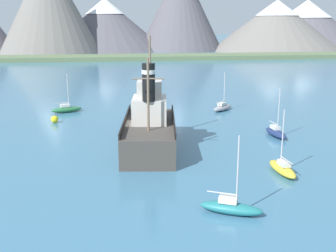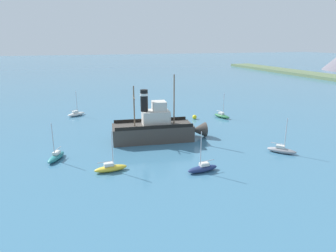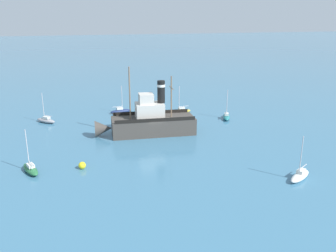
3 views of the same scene
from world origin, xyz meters
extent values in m
plane|color=teal|center=(0.00, 0.00, 0.00)|extent=(600.00, 600.00, 0.00)
cube|color=#423D38|center=(1.23, -0.05, 1.20)|extent=(5.73, 12.42, 2.40)
cone|color=#423D38|center=(2.05, 7.10, 1.20)|extent=(2.61, 2.65, 2.35)
cube|color=beige|center=(1.29, 0.45, 3.50)|extent=(3.43, 4.31, 2.20)
cube|color=beige|center=(1.35, 0.94, 5.30)|extent=(2.41, 2.24, 1.40)
cylinder|color=black|center=(1.10, -1.24, 6.20)|extent=(1.10, 1.10, 3.20)
cylinder|color=silver|center=(1.10, -1.24, 7.10)|extent=(1.16, 1.16, 0.35)
cylinder|color=#75604C|center=(1.61, 3.23, 6.15)|extent=(0.20, 0.20, 7.50)
cylinder|color=#75604C|center=(0.93, -2.73, 5.40)|extent=(0.20, 0.20, 6.00)
cylinder|color=#75604C|center=(0.93, -2.73, 6.72)|extent=(2.60, 0.41, 0.12)
cube|color=black|center=(-0.91, 0.19, 2.65)|extent=(1.41, 11.34, 0.50)
cube|color=black|center=(3.38, -0.29, 2.65)|extent=(1.41, 11.34, 0.50)
ellipsoid|color=#23757A|center=(4.96, -13.85, 0.35)|extent=(3.90, 2.62, 0.70)
cube|color=silver|center=(4.78, -13.77, 0.88)|extent=(1.27, 1.05, 0.36)
cylinder|color=#B7B7BC|center=(5.23, -13.98, 2.80)|extent=(0.10, 0.10, 4.20)
cylinder|color=#B7B7BC|center=(4.42, -13.59, 1.25)|extent=(1.66, 0.84, 0.08)
ellipsoid|color=white|center=(-18.42, -10.67, 0.35)|extent=(2.84, 3.84, 0.70)
cube|color=silver|center=(-18.32, -10.84, 0.88)|extent=(1.10, 1.27, 0.36)
cylinder|color=#B7B7BC|center=(-18.57, -10.41, 2.80)|extent=(0.10, 0.10, 4.20)
cylinder|color=#B7B7BC|center=(-18.13, -11.19, 1.25)|extent=(0.96, 1.60, 0.08)
ellipsoid|color=#286B3D|center=(-7.84, 16.55, 0.35)|extent=(3.95, 2.32, 0.70)
cube|color=silver|center=(-8.02, 16.49, 0.88)|extent=(1.25, 0.97, 0.36)
cylinder|color=#B7B7BC|center=(-7.55, 16.66, 2.80)|extent=(0.10, 0.10, 4.20)
cylinder|color=#B7B7BC|center=(-8.40, 16.35, 1.25)|extent=(1.72, 0.68, 0.08)
ellipsoid|color=navy|center=(14.08, 2.40, 0.35)|extent=(1.49, 3.89, 0.70)
cube|color=silver|center=(14.05, 2.59, 0.88)|extent=(0.75, 1.16, 0.36)
cylinder|color=#B7B7BC|center=(14.11, 2.10, 2.80)|extent=(0.10, 0.10, 4.20)
cylinder|color=#B7B7BC|center=(14.01, 2.99, 1.25)|extent=(0.27, 1.80, 0.08)
ellipsoid|color=gold|center=(10.66, -7.70, 0.35)|extent=(1.37, 3.87, 0.70)
cube|color=silver|center=(10.67, -7.90, 0.88)|extent=(0.72, 1.14, 0.36)
cylinder|color=#B7B7BC|center=(10.64, -7.40, 2.80)|extent=(0.10, 0.10, 4.20)
cylinder|color=#B7B7BC|center=(10.70, -8.30, 1.25)|extent=(0.21, 1.80, 0.08)
ellipsoid|color=gray|center=(11.90, 15.08, 0.35)|extent=(3.52, 3.41, 0.70)
cube|color=silver|center=(11.75, 14.94, 0.88)|extent=(1.24, 1.22, 0.36)
cylinder|color=#B7B7BC|center=(12.12, 15.29, 2.80)|extent=(0.10, 0.10, 4.20)
cylinder|color=#B7B7BC|center=(11.46, 14.67, 1.25)|extent=(1.36, 1.30, 0.08)
sphere|color=yellow|center=(-8.60, 11.04, 0.41)|extent=(0.83, 0.83, 0.83)
camera|label=1|loc=(-1.76, -36.43, 11.33)|focal=45.00mm
camera|label=2|loc=(43.18, -11.38, 14.63)|focal=32.00mm
camera|label=3|loc=(-46.82, 13.11, 16.51)|focal=38.00mm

